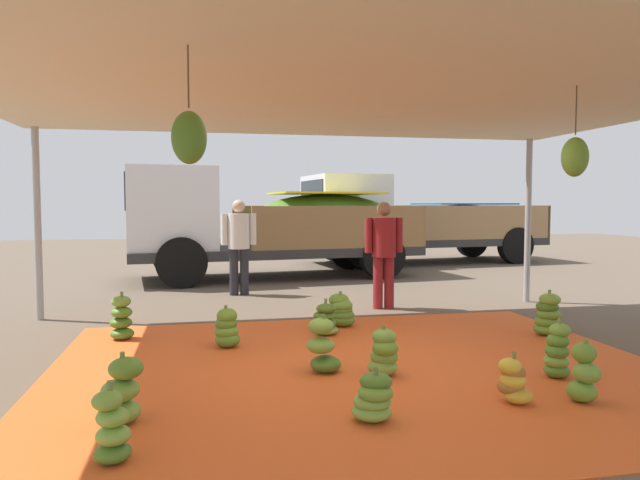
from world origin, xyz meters
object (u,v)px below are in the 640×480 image
object	(u,v)px
banana_bunch_6	(374,398)
worker_1	(384,247)
banana_bunch_1	(513,381)
banana_bunch_4	(342,311)
banana_bunch_11	(584,375)
cargo_truck_main	(266,223)
banana_bunch_7	(325,320)
cargo_truck_far	(413,221)
banana_bunch_3	(112,429)
banana_bunch_8	(557,352)
banana_bunch_9	(323,347)
banana_bunch_2	(122,319)
worker_0	(239,240)
banana_bunch_5	(548,316)
banana_bunch_0	(122,393)
banana_bunch_10	(227,329)
banana_bunch_12	(384,354)

from	to	relation	value
banana_bunch_6	worker_1	world-z (taller)	worker_1
banana_bunch_1	banana_bunch_4	xyz separation A→B (m)	(-0.67, 3.20, 0.03)
banana_bunch_11	cargo_truck_main	xyz separation A→B (m)	(-1.67, 8.75, 0.99)
banana_bunch_7	cargo_truck_far	bearing A→B (deg)	62.85
banana_bunch_3	cargo_truck_far	distance (m)	13.26
banana_bunch_8	banana_bunch_9	xyz separation A→B (m)	(-2.12, 0.63, 0.00)
banana_bunch_4	banana_bunch_7	distance (m)	0.57
banana_bunch_9	cargo_truck_main	size ratio (longest dim) A/B	0.09
banana_bunch_7	cargo_truck_main	world-z (taller)	cargo_truck_main
banana_bunch_2	banana_bunch_3	bearing A→B (deg)	-83.70
banana_bunch_2	banana_bunch_11	bearing A→B (deg)	-37.49
cargo_truck_far	worker_0	distance (m)	7.06
banana_bunch_1	cargo_truck_far	distance (m)	11.61
banana_bunch_9	banana_bunch_2	bearing A→B (deg)	138.85
cargo_truck_main	cargo_truck_far	bearing A→B (deg)	29.08
banana_bunch_5	cargo_truck_far	xyz separation A→B (m)	(1.57, 8.92, 0.92)
banana_bunch_3	worker_0	distance (m)	6.90
banana_bunch_0	banana_bunch_3	xyz separation A→B (m)	(0.03, -0.69, -0.01)
banana_bunch_10	banana_bunch_11	distance (m)	3.73
banana_bunch_10	worker_0	bearing A→B (deg)	84.28
banana_bunch_2	banana_bunch_10	world-z (taller)	banana_bunch_2
banana_bunch_6	banana_bunch_8	world-z (taller)	banana_bunch_8
banana_bunch_7	worker_1	size ratio (longest dim) A/B	0.27
worker_1	cargo_truck_main	bearing A→B (deg)	108.07
cargo_truck_far	banana_bunch_10	bearing A→B (deg)	-122.30
banana_bunch_1	banana_bunch_6	bearing A→B (deg)	-173.53
banana_bunch_2	worker_0	xyz separation A→B (m)	(1.62, 3.23, 0.75)
banana_bunch_1	cargo_truck_far	size ratio (longest dim) A/B	0.06
banana_bunch_7	banana_bunch_0	bearing A→B (deg)	-129.49
banana_bunch_6	banana_bunch_12	xyz separation A→B (m)	(0.43, 1.08, 0.04)
banana_bunch_5	worker_0	bearing A→B (deg)	131.13
banana_bunch_4	banana_bunch_12	size ratio (longest dim) A/B	0.96
banana_bunch_10	cargo_truck_main	size ratio (longest dim) A/B	0.07
banana_bunch_8	banana_bunch_9	size ratio (longest dim) A/B	1.00
banana_bunch_4	worker_0	distance (m)	3.35
banana_bunch_6	cargo_truck_main	bearing A→B (deg)	89.01
banana_bunch_5	cargo_truck_main	world-z (taller)	cargo_truck_main
banana_bunch_2	worker_0	world-z (taller)	worker_0
banana_bunch_7	banana_bunch_11	distance (m)	3.24
banana_bunch_1	banana_bunch_8	bearing A→B (deg)	35.36
banana_bunch_7	banana_bunch_8	bearing A→B (deg)	-51.11
banana_bunch_0	banana_bunch_10	xyz separation A→B (m)	(0.87, 2.18, -0.02)
banana_bunch_3	banana_bunch_4	xyz separation A→B (m)	(2.40, 3.71, -0.01)
banana_bunch_9	banana_bunch_1	bearing A→B (deg)	-40.80
cargo_truck_far	banana_bunch_2	bearing A→B (deg)	-129.86
banana_bunch_1	cargo_truck_main	size ratio (longest dim) A/B	0.06
banana_bunch_5	banana_bunch_9	distance (m)	3.23
banana_bunch_0	banana_bunch_7	size ratio (longest dim) A/B	1.17
banana_bunch_6	worker_1	xyz separation A→B (m)	(1.54, 4.55, 0.80)
banana_bunch_7	banana_bunch_11	world-z (taller)	banana_bunch_11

